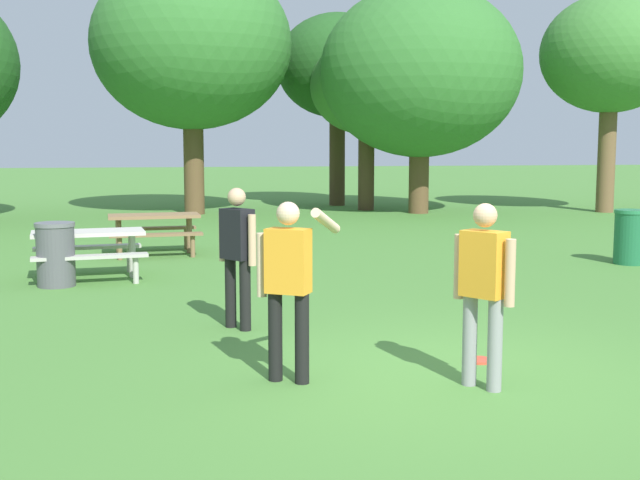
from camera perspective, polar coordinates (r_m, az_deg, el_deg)
ground_plane at (r=7.90m, az=8.71°, el=-9.21°), size 120.00×120.00×0.00m
person_thrower at (r=9.55m, az=-5.72°, el=-0.58°), size 0.40×0.51×1.64m
person_catcher at (r=7.36m, az=11.20°, el=-2.92°), size 0.40×0.51×1.64m
person_bystander at (r=7.42m, az=-2.16°, el=-2.57°), size 0.81×0.57×1.64m
frisbee at (r=8.43m, az=10.88°, el=-8.14°), size 0.27×0.27×0.03m
picnic_table_near at (r=13.42m, az=-15.65°, el=-0.27°), size 1.89×1.65×0.77m
picnic_table_far at (r=16.10m, az=-11.35°, el=1.01°), size 1.83×1.58×0.77m
trash_can_beside_table at (r=12.97m, az=-17.75°, el=-0.94°), size 0.59×0.59×0.96m
trash_can_further_along at (r=15.57m, az=20.61°, el=0.21°), size 0.59×0.59×0.96m
tree_broad_center at (r=24.79m, az=-8.83°, el=13.15°), size 5.78×5.78×7.38m
tree_far_right at (r=27.71m, az=1.21°, el=11.82°), size 4.00×4.00×6.30m
tree_slender_mid at (r=25.84m, az=3.24°, el=10.44°), size 3.50×3.50×5.30m
tree_back_left at (r=24.91m, az=6.93°, el=11.42°), size 5.90×5.90×6.68m
tree_back_right at (r=26.57m, az=19.39°, el=11.94°), size 4.14×4.14×6.49m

